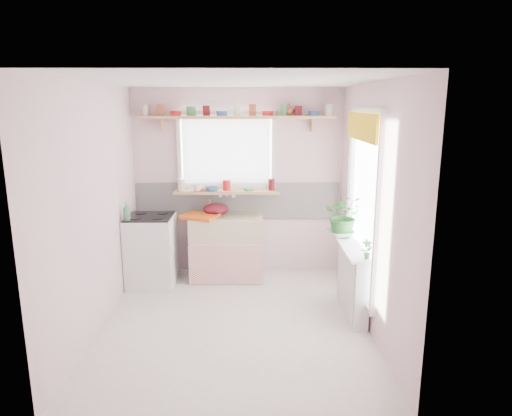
{
  "coord_description": "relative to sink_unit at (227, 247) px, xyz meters",
  "views": [
    {
      "loc": [
        0.18,
        -4.51,
        2.29
      ],
      "look_at": [
        0.23,
        0.55,
        1.13
      ],
      "focal_mm": 32.0,
      "sensor_mm": 36.0,
      "label": 1
    }
  ],
  "objects": [
    {
      "name": "pine_shelf",
      "position": [
        0.15,
        0.18,
        1.69
      ],
      "size": [
        2.52,
        0.24,
        0.04
      ],
      "primitive_type": "cube",
      "color": "tan",
      "rests_on": "room"
    },
    {
      "name": "fruit",
      "position": [
        1.38,
        -0.7,
        0.44
      ],
      "size": [
        0.2,
        0.14,
        0.1
      ],
      "color": "orange",
      "rests_on": "fruit_bowl"
    },
    {
      "name": "radiator_ledge",
      "position": [
        1.45,
        -1.09,
        -0.03
      ],
      "size": [
        0.22,
        0.95,
        0.78
      ],
      "color": "white",
      "rests_on": "ground"
    },
    {
      "name": "sill_cup",
      "position": [
        -0.39,
        0.13,
        0.77
      ],
      "size": [
        0.14,
        0.14,
        0.09
      ],
      "primitive_type": "imported",
      "rotation": [
        0.0,
        0.0,
        0.28
      ],
      "color": "white",
      "rests_on": "windowsill"
    },
    {
      "name": "fruit_bowl",
      "position": [
        1.37,
        -0.7,
        0.38
      ],
      "size": [
        0.37,
        0.37,
        0.08
      ],
      "primitive_type": "imported",
      "rotation": [
        0.0,
        0.0,
        0.23
      ],
      "color": "silver",
      "rests_on": "radiator_ledge"
    },
    {
      "name": "jade_plant",
      "position": [
        1.4,
        -0.69,
        0.6
      ],
      "size": [
        0.48,
        0.42,
        0.51
      ],
      "primitive_type": "imported",
      "rotation": [
        0.0,
        0.0,
        -0.06
      ],
      "color": "#2C6829",
      "rests_on": "radiator_ledge"
    },
    {
      "name": "herb_pot",
      "position": [
        1.48,
        -1.49,
        0.45
      ],
      "size": [
        0.12,
        0.1,
        0.21
      ],
      "primitive_type": "imported",
      "rotation": [
        0.0,
        0.0,
        0.24
      ],
      "color": "#30692A",
      "rests_on": "radiator_ledge"
    },
    {
      "name": "sill_crockery",
      "position": [
        -0.0,
        0.19,
        0.78
      ],
      "size": [
        1.35,
        0.11,
        0.12
      ],
      "color": "silver",
      "rests_on": "windowsill"
    },
    {
      "name": "cooker",
      "position": [
        -0.95,
        -0.24,
        0.03
      ],
      "size": [
        0.58,
        0.58,
        0.93
      ],
      "color": "white",
      "rests_on": "ground"
    },
    {
      "name": "room",
      "position": [
        0.81,
        -0.43,
        0.94
      ],
      "size": [
        3.2,
        3.2,
        3.2
      ],
      "color": "white",
      "rests_on": "ground"
    },
    {
      "name": "sink_unit",
      "position": [
        0.0,
        0.0,
        0.0
      ],
      "size": [
        0.95,
        0.65,
        1.11
      ],
      "color": "white",
      "rests_on": "ground"
    },
    {
      "name": "shelf_vase",
      "position": [
        0.81,
        0.22,
        1.79
      ],
      "size": [
        0.19,
        0.19,
        0.16
      ],
      "primitive_type": "imported",
      "rotation": [
        0.0,
        0.0,
        -0.29
      ],
      "color": "#AB5334",
      "rests_on": "pine_shelf"
    },
    {
      "name": "cooker_bottle",
      "position": [
        -1.17,
        -0.46,
        0.59
      ],
      "size": [
        0.1,
        0.1,
        0.22
      ],
      "primitive_type": "imported",
      "rotation": [
        0.0,
        0.0,
        -0.19
      ],
      "color": "#428453",
      "rests_on": "cooker"
    },
    {
      "name": "soap_bottle_sink",
      "position": [
        -0.23,
        0.21,
        0.5
      ],
      "size": [
        0.09,
        0.09,
        0.17
      ],
      "primitive_type": "imported",
      "rotation": [
        0.0,
        0.0,
        0.15
      ],
      "color": "#D3CB5D",
      "rests_on": "sink_unit"
    },
    {
      "name": "windowsill",
      "position": [
        -0.0,
        0.19,
        0.71
      ],
      "size": [
        1.4,
        0.22,
        0.04
      ],
      "primitive_type": "cube",
      "color": "tan",
      "rests_on": "room"
    },
    {
      "name": "shelf_crockery",
      "position": [
        0.13,
        0.18,
        1.76
      ],
      "size": [
        2.47,
        0.11,
        0.12
      ],
      "color": "silver",
      "rests_on": "pine_shelf"
    },
    {
      "name": "dish_tray",
      "position": [
        -0.33,
        -0.09,
        0.44
      ],
      "size": [
        0.54,
        0.48,
        0.04
      ],
      "primitive_type": "cube",
      "rotation": [
        0.0,
        0.0,
        -0.42
      ],
      "color": "#D55612",
      "rests_on": "sink_unit"
    },
    {
      "name": "sill_bowl",
      "position": [
        -0.19,
        0.13,
        0.76
      ],
      "size": [
        0.2,
        0.2,
        0.05
      ],
      "primitive_type": "imported",
      "rotation": [
        0.0,
        0.0,
        0.14
      ],
      "color": "#30639E",
      "rests_on": "windowsill"
    },
    {
      "name": "colander",
      "position": [
        -0.14,
        0.08,
        0.49
      ],
      "size": [
        0.44,
        0.44,
        0.15
      ],
      "primitive_type": "ellipsoid",
      "rotation": [
        0.0,
        0.0,
        -0.39
      ],
      "color": "#550E1A",
      "rests_on": "sink_unit"
    }
  ]
}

